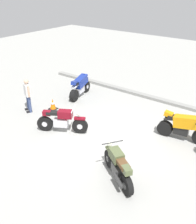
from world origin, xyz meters
The scene contains 8 objects.
ground_plane centered at (0.00, 0.00, 0.00)m, with size 40.00×40.00×0.00m, color #9E9E99.
curb_edge centered at (0.00, 4.60, 0.07)m, with size 14.00×0.30×0.15m, color gray.
motorcycle_blue_sportbike centered at (-3.59, 2.66, 0.59)m, with size 0.76×1.95×1.14m.
motorcycle_olive_vintage centered at (1.54, -1.58, 0.49)m, with size 1.71×1.22×1.07m.
motorcycle_maroon_cruiser centered at (-1.82, -0.55, 0.52)m, with size 1.88×1.13×1.09m.
motorcycle_orange_sportbike centered at (2.27, 1.82, 0.59)m, with size 1.96×0.70×1.14m.
person_in_white_shirt centered at (-4.38, -0.11, 0.88)m, with size 0.60×0.45×1.58m.
traffic_cone centered at (-3.63, 0.68, 0.26)m, with size 0.36×0.36×0.53m.
Camera 1 is at (4.94, -7.08, 5.63)m, focal length 42.50 mm.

